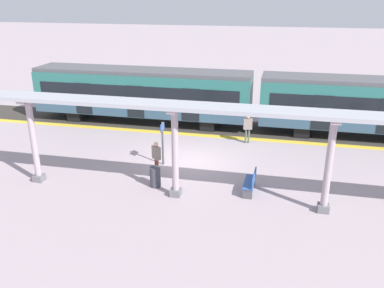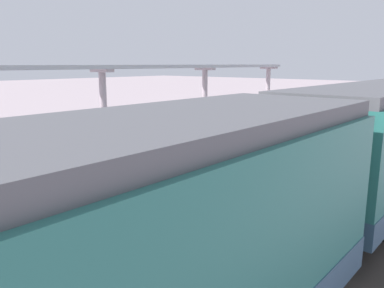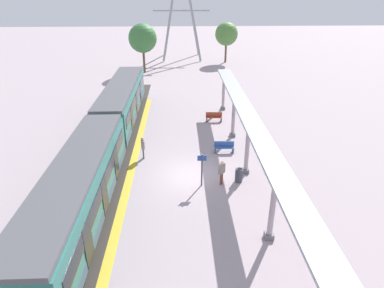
{
  "view_description": "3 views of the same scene",
  "coord_description": "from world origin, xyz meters",
  "px_view_note": "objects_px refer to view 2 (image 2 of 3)",
  "views": [
    {
      "loc": [
        18.43,
        4.25,
        8.05
      ],
      "look_at": [
        0.94,
        0.3,
        1.29
      ],
      "focal_mm": 37.74,
      "sensor_mm": 36.0,
      "label": 1
    },
    {
      "loc": [
        -8.89,
        9.56,
        4.05
      ],
      "look_at": [
        -1.1,
        0.5,
        1.56
      ],
      "focal_mm": 36.13,
      "sensor_mm": 36.0,
      "label": 2
    },
    {
      "loc": [
        -0.55,
        -18.96,
        11.46
      ],
      "look_at": [
        0.23,
        1.95,
        1.38
      ],
      "focal_mm": 30.99,
      "sensor_mm": 36.0,
      "label": 3
    }
  ],
  "objects_px": {
    "canopy_pillar_nearest": "(267,97)",
    "bench_near_end": "(50,175)",
    "canopy_pillar_second": "(205,105)",
    "platform_info_sign": "(185,137)",
    "passenger_by_the_benches": "(161,140)",
    "canopy_pillar_third": "(104,117)",
    "trash_bin": "(137,151)",
    "passenger_waiting_near_edge": "(205,190)"
  },
  "relations": [
    {
      "from": "canopy_pillar_nearest",
      "to": "passenger_by_the_benches",
      "type": "bearing_deg",
      "value": 98.91
    },
    {
      "from": "canopy_pillar_second",
      "to": "trash_bin",
      "type": "bearing_deg",
      "value": 96.99
    },
    {
      "from": "canopy_pillar_second",
      "to": "trash_bin",
      "type": "height_order",
      "value": "canopy_pillar_second"
    },
    {
      "from": "canopy_pillar_third",
      "to": "passenger_by_the_benches",
      "type": "distance_m",
      "value": 2.46
    },
    {
      "from": "canopy_pillar_second",
      "to": "trash_bin",
      "type": "xyz_separation_m",
      "value": [
        -0.65,
        5.33,
        -1.5
      ]
    },
    {
      "from": "canopy_pillar_nearest",
      "to": "bench_near_end",
      "type": "distance_m",
      "value": 16.08
    },
    {
      "from": "bench_near_end",
      "to": "passenger_waiting_near_edge",
      "type": "bearing_deg",
      "value": -173.03
    },
    {
      "from": "passenger_by_the_benches",
      "to": "bench_near_end",
      "type": "bearing_deg",
      "value": 80.64
    },
    {
      "from": "passenger_by_the_benches",
      "to": "canopy_pillar_third",
      "type": "bearing_deg",
      "value": 37.69
    },
    {
      "from": "canopy_pillar_nearest",
      "to": "canopy_pillar_third",
      "type": "distance_m",
      "value": 12.92
    },
    {
      "from": "canopy_pillar_third",
      "to": "bench_near_end",
      "type": "distance_m",
      "value": 3.57
    },
    {
      "from": "platform_info_sign",
      "to": "passenger_by_the_benches",
      "type": "distance_m",
      "value": 1.29
    },
    {
      "from": "platform_info_sign",
      "to": "passenger_by_the_benches",
      "type": "relative_size",
      "value": 1.33
    },
    {
      "from": "trash_bin",
      "to": "passenger_by_the_benches",
      "type": "height_order",
      "value": "passenger_by_the_benches"
    },
    {
      "from": "canopy_pillar_third",
      "to": "platform_info_sign",
      "type": "xyz_separation_m",
      "value": [
        -3.06,
        -1.46,
        -0.62
      ]
    },
    {
      "from": "canopy_pillar_nearest",
      "to": "bench_near_end",
      "type": "height_order",
      "value": "canopy_pillar_nearest"
    },
    {
      "from": "bench_near_end",
      "to": "platform_info_sign",
      "type": "height_order",
      "value": "platform_info_sign"
    },
    {
      "from": "canopy_pillar_third",
      "to": "trash_bin",
      "type": "bearing_deg",
      "value": -120.77
    },
    {
      "from": "canopy_pillar_nearest",
      "to": "canopy_pillar_third",
      "type": "relative_size",
      "value": 1.0
    },
    {
      "from": "canopy_pillar_second",
      "to": "canopy_pillar_third",
      "type": "distance_m",
      "value": 6.43
    },
    {
      "from": "canopy_pillar_nearest",
      "to": "platform_info_sign",
      "type": "relative_size",
      "value": 1.75
    },
    {
      "from": "canopy_pillar_third",
      "to": "passenger_by_the_benches",
      "type": "xyz_separation_m",
      "value": [
        -1.81,
        -1.4,
        -0.92
      ]
    },
    {
      "from": "trash_bin",
      "to": "canopy_pillar_nearest",
      "type": "bearing_deg",
      "value": -86.83
    },
    {
      "from": "canopy_pillar_second",
      "to": "canopy_pillar_third",
      "type": "bearing_deg",
      "value": 90.0
    },
    {
      "from": "platform_info_sign",
      "to": "canopy_pillar_second",
      "type": "bearing_deg",
      "value": -58.36
    },
    {
      "from": "bench_near_end",
      "to": "canopy_pillar_second",
      "type": "bearing_deg",
      "value": -83.55
    },
    {
      "from": "canopy_pillar_second",
      "to": "passenger_waiting_near_edge",
      "type": "xyz_separation_m",
      "value": [
        -7.07,
        8.75,
        -0.91
      ]
    },
    {
      "from": "canopy_pillar_second",
      "to": "platform_info_sign",
      "type": "xyz_separation_m",
      "value": [
        -3.06,
        4.97,
        -0.62
      ]
    },
    {
      "from": "canopy_pillar_second",
      "to": "passenger_by_the_benches",
      "type": "distance_m",
      "value": 5.42
    },
    {
      "from": "canopy_pillar_nearest",
      "to": "canopy_pillar_third",
      "type": "bearing_deg",
      "value": 90.0
    },
    {
      "from": "canopy_pillar_nearest",
      "to": "platform_info_sign",
      "type": "height_order",
      "value": "canopy_pillar_nearest"
    },
    {
      "from": "canopy_pillar_third",
      "to": "platform_info_sign",
      "type": "relative_size",
      "value": 1.75
    },
    {
      "from": "bench_near_end",
      "to": "canopy_pillar_third",
      "type": "bearing_deg",
      "value": -70.65
    },
    {
      "from": "canopy_pillar_second",
      "to": "platform_info_sign",
      "type": "relative_size",
      "value": 1.75
    },
    {
      "from": "platform_info_sign",
      "to": "passenger_by_the_benches",
      "type": "xyz_separation_m",
      "value": [
        1.26,
        0.06,
        -0.29
      ]
    },
    {
      "from": "passenger_waiting_near_edge",
      "to": "passenger_by_the_benches",
      "type": "relative_size",
      "value": 1.01
    },
    {
      "from": "platform_info_sign",
      "to": "canopy_pillar_nearest",
      "type": "bearing_deg",
      "value": -75.04
    },
    {
      "from": "canopy_pillar_third",
      "to": "passenger_by_the_benches",
      "type": "bearing_deg",
      "value": -142.31
    },
    {
      "from": "passenger_waiting_near_edge",
      "to": "canopy_pillar_third",
      "type": "bearing_deg",
      "value": -18.18
    },
    {
      "from": "platform_info_sign",
      "to": "passenger_waiting_near_edge",
      "type": "relative_size",
      "value": 1.32
    },
    {
      "from": "canopy_pillar_second",
      "to": "bench_near_end",
      "type": "distance_m",
      "value": 9.66
    },
    {
      "from": "canopy_pillar_second",
      "to": "bench_near_end",
      "type": "xyz_separation_m",
      "value": [
        -1.07,
        9.48,
        -1.51
      ]
    }
  ]
}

